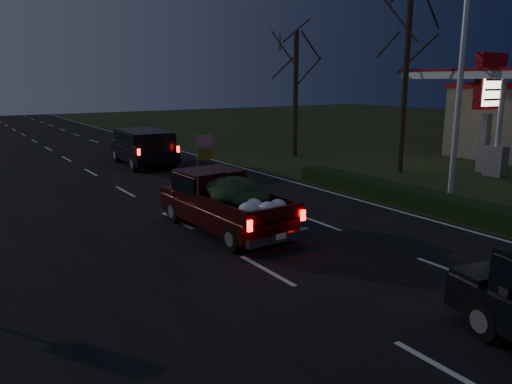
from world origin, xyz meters
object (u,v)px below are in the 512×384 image
gas_price_pylon (489,93)px  pickup_truck (224,199)px  light_pole (463,46)px  lead_suv (144,144)px

gas_price_pylon → pickup_truck: 15.56m
light_pole → pickup_truck: 9.92m
lead_suv → light_pole: bearing=-60.4°
light_pole → lead_suv: (-6.58, 13.57, -4.36)m
gas_price_pylon → pickup_truck: bearing=-173.9°
light_pole → gas_price_pylon: bearing=24.7°
light_pole → gas_price_pylon: light_pole is taller
pickup_truck → lead_suv: bearing=77.8°
light_pole → gas_price_pylon: 7.36m
light_pole → pickup_truck: (-8.72, 1.36, -4.52)m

